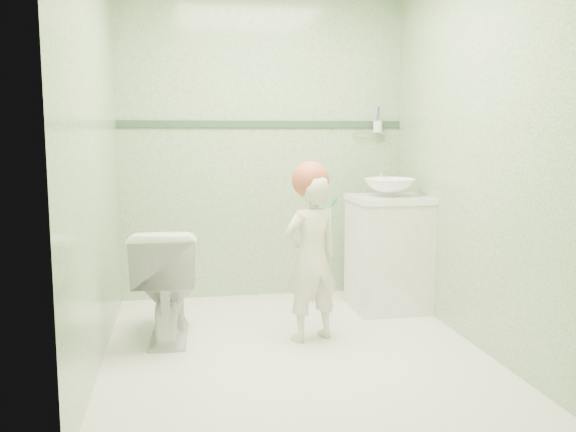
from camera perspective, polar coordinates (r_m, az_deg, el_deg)
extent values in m
plane|color=silver|center=(3.78, 0.41, -12.11)|extent=(2.50, 2.50, 0.00)
cube|color=#7AA474|center=(4.79, -2.33, 6.73)|extent=(2.20, 0.04, 2.40)
cube|color=#7AA474|center=(2.34, 6.07, 5.67)|extent=(2.20, 0.04, 2.40)
cube|color=#7AA474|center=(3.53, -17.54, 6.03)|extent=(0.04, 2.50, 2.40)
cube|color=#7AA474|center=(3.91, 16.58, 6.20)|extent=(0.04, 2.50, 2.40)
cube|color=#2F4A36|center=(4.78, -2.32, 8.53)|extent=(2.20, 0.02, 0.05)
cube|color=beige|center=(4.54, 9.28, -3.59)|extent=(0.52, 0.50, 0.80)
cube|color=white|center=(4.48, 9.39, 1.57)|extent=(0.54, 0.52, 0.04)
imported|color=white|center=(4.47, 9.41, 2.64)|extent=(0.37, 0.37, 0.13)
cylinder|color=silver|center=(4.65, 8.61, 3.54)|extent=(0.03, 0.03, 0.18)
cylinder|color=silver|center=(4.60, 8.83, 4.49)|extent=(0.02, 0.12, 0.02)
cylinder|color=silver|center=(4.93, 7.56, 7.63)|extent=(0.26, 0.02, 0.02)
cylinder|color=silver|center=(4.93, 8.31, 8.20)|extent=(0.07, 0.07, 0.09)
cylinder|color=#784BAE|center=(4.92, 8.40, 9.01)|extent=(0.01, 0.01, 0.17)
cylinder|color=#DE464D|center=(4.94, 8.38, 9.01)|extent=(0.01, 0.01, 0.17)
cylinder|color=#3A47B6|center=(4.91, 8.28, 9.02)|extent=(0.01, 0.01, 0.17)
imported|color=white|center=(3.94, -11.19, -6.07)|extent=(0.43, 0.71, 0.71)
imported|color=beige|center=(3.79, 2.15, -3.95)|extent=(0.44, 0.36, 1.03)
sphere|color=#B75338|center=(3.75, 2.10, 3.36)|extent=(0.23, 0.23, 0.23)
cylinder|color=#039277|center=(3.67, 4.32, 1.29)|extent=(0.03, 0.14, 0.06)
cube|color=white|center=(3.67, 3.11, 1.94)|extent=(0.03, 0.02, 0.02)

